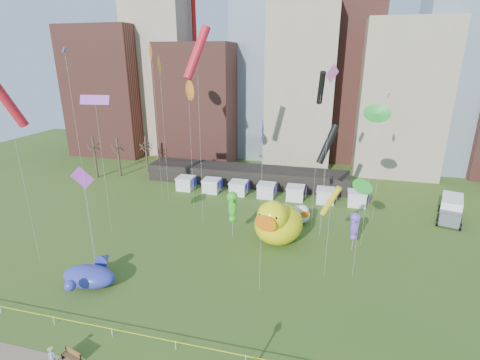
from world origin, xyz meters
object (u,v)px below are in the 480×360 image
(whale_inflatable, at_px, (90,275))
(woman, at_px, (52,357))
(park_bench, at_px, (72,355))
(box_truck, at_px, (451,209))
(seahorse_green, at_px, (232,204))
(small_duck, at_px, (300,214))
(seahorse_purple, at_px, (355,224))
(big_duck, at_px, (277,222))

(whale_inflatable, relative_size, woman, 4.75)
(park_bench, bearing_deg, box_truck, 59.71)
(woman, bearing_deg, box_truck, 24.34)
(seahorse_green, bearing_deg, woman, -117.50)
(small_duck, relative_size, seahorse_green, 0.68)
(woman, bearing_deg, whale_inflatable, 90.04)
(seahorse_purple, distance_m, woman, 34.15)
(big_duck, bearing_deg, woman, -106.79)
(whale_inflatable, relative_size, box_truck, 0.94)
(park_bench, height_order, woman, woman)
(small_duck, distance_m, whale_inflatable, 29.06)
(seahorse_green, bearing_deg, seahorse_purple, -8.60)
(big_duck, distance_m, park_bench, 26.75)
(small_duck, bearing_deg, woman, -142.08)
(seahorse_green, height_order, park_bench, seahorse_green)
(big_duck, height_order, park_bench, big_duck)
(seahorse_purple, xyz_separation_m, box_truck, (14.54, 13.45, -1.95))
(big_duck, relative_size, small_duck, 2.04)
(seahorse_green, distance_m, whale_inflatable, 18.80)
(box_truck, relative_size, woman, 5.04)
(seahorse_purple, relative_size, park_bench, 2.77)
(seahorse_purple, bearing_deg, seahorse_green, -166.50)
(big_duck, relative_size, whale_inflatable, 1.20)
(small_duck, relative_size, whale_inflatable, 0.59)
(big_duck, height_order, seahorse_purple, big_duck)
(big_duck, xyz_separation_m, seahorse_green, (-6.09, 0.22, 1.74))
(park_bench, distance_m, box_truck, 52.45)
(whale_inflatable, bearing_deg, seahorse_purple, 25.05)
(small_duck, xyz_separation_m, box_truck, (21.69, 7.04, 0.22))
(woman, bearing_deg, small_duck, 41.50)
(small_duck, xyz_separation_m, park_bench, (-15.28, -30.15, -0.93))
(big_duck, bearing_deg, seahorse_purple, 16.11)
(whale_inflatable, relative_size, park_bench, 4.07)
(seahorse_green, distance_m, seahorse_purple, 15.65)
(park_bench, bearing_deg, seahorse_green, 88.36)
(small_duck, bearing_deg, seahorse_purple, -66.09)
(seahorse_purple, relative_size, box_truck, 0.64)
(seahorse_green, bearing_deg, box_truck, 14.95)
(seahorse_green, relative_size, seahorse_purple, 1.27)
(big_duck, relative_size, woman, 5.72)
(seahorse_purple, xyz_separation_m, whale_inflatable, (-27.35, -14.48, -2.42))
(seahorse_green, distance_m, woman, 25.91)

